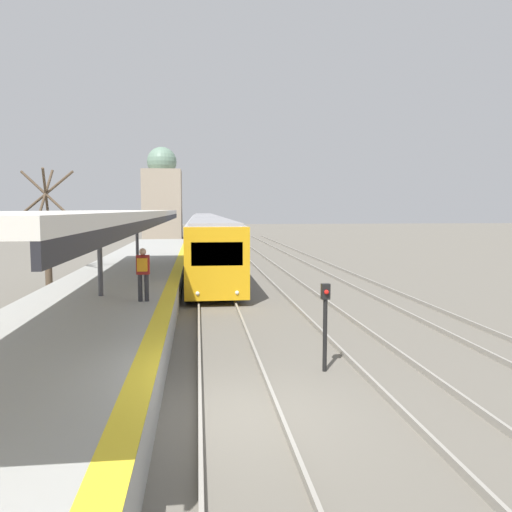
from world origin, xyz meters
name	(u,v)px	position (x,y,z in m)	size (l,w,h in m)	color
ground_plane	(239,415)	(0.00, 0.00, 0.00)	(240.00, 240.00, 0.00)	#666056
track_platform_line	(239,411)	(0.00, 0.00, 0.07)	(1.51, 120.00, 0.15)	gray
track_middle_line	(431,402)	(3.70, 0.00, 0.07)	(1.51, 120.00, 0.15)	gray
station_platform	(14,401)	(-3.94, 0.00, 0.46)	(4.96, 80.00, 0.92)	#999993
platform_canopy	(100,214)	(-3.90, 8.03, 3.61)	(4.00, 25.62, 2.81)	beige
person_on_platform	(143,270)	(-2.43, 6.82, 1.90)	(0.40, 0.40, 1.66)	#2D2D33
train_near	(206,232)	(0.00, 36.37, 1.78)	(2.55, 52.34, 3.22)	gold
signal_post_near	(325,318)	(2.19, 2.28, 1.27)	(0.20, 0.21, 2.07)	black
distant_domed_building	(162,197)	(-4.95, 52.99, 5.30)	(4.60, 4.60, 11.28)	gray
bare_tree_background	(47,234)	(-7.69, 15.32, 2.63)	(2.59, 1.63, 5.65)	#4C3D2D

